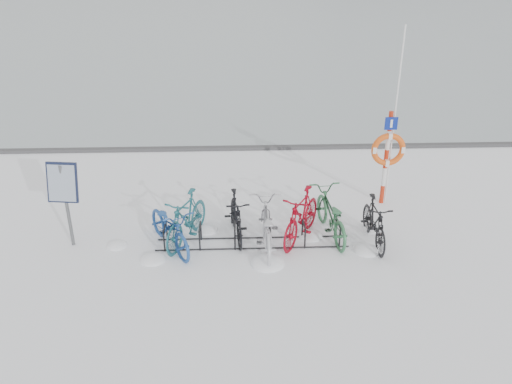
% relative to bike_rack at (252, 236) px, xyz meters
% --- Properties ---
extents(ground, '(900.00, 900.00, 0.00)m').
position_rel_bike_rack_xyz_m(ground, '(0.00, 0.00, -0.18)').
color(ground, white).
rests_on(ground, ground).
extents(quay_edge, '(400.00, 0.25, 0.10)m').
position_rel_bike_rack_xyz_m(quay_edge, '(0.00, 5.90, -0.13)').
color(quay_edge, '#3F3F42').
rests_on(quay_edge, ground).
extents(bike_rack, '(4.00, 0.48, 0.46)m').
position_rel_bike_rack_xyz_m(bike_rack, '(0.00, 0.00, 0.00)').
color(bike_rack, black).
rests_on(bike_rack, ground).
extents(info_board, '(0.64, 0.31, 1.84)m').
position_rel_bike_rack_xyz_m(info_board, '(-3.75, 0.10, 1.14)').
color(info_board, '#595B5E').
rests_on(info_board, ground).
extents(lifebuoy_station, '(0.81, 0.23, 4.19)m').
position_rel_bike_rack_xyz_m(lifebuoy_station, '(3.26, 1.81, 1.23)').
color(lifebuoy_station, '#B1250E').
rests_on(lifebuoy_station, ground).
extents(bike_0, '(1.49, 1.94, 0.98)m').
position_rel_bike_rack_xyz_m(bike_0, '(-1.69, -0.03, 0.31)').
color(bike_0, '#1D468D').
rests_on(bike_0, ground).
extents(bike_1, '(1.15, 1.89, 1.10)m').
position_rel_bike_rack_xyz_m(bike_1, '(-1.37, 0.22, 0.37)').
color(bike_1, '#1C5864').
rests_on(bike_1, ground).
extents(bike_2, '(0.68, 1.73, 1.01)m').
position_rel_bike_rack_xyz_m(bike_2, '(-0.33, 0.36, 0.33)').
color(bike_2, black).
rests_on(bike_2, ground).
extents(bike_3, '(0.69, 1.95, 1.02)m').
position_rel_bike_rack_xyz_m(bike_3, '(0.28, -0.11, 0.33)').
color(bike_3, '#B1B2B9').
rests_on(bike_3, ground).
extents(bike_4, '(1.36, 1.89, 1.12)m').
position_rel_bike_rack_xyz_m(bike_4, '(1.05, 0.21, 0.38)').
color(bike_4, maroon).
rests_on(bike_4, ground).
extents(bike_5, '(0.93, 2.03, 1.03)m').
position_rel_bike_rack_xyz_m(bike_5, '(1.69, 0.35, 0.33)').
color(bike_5, '#2E6841').
rests_on(bike_5, ground).
extents(bike_6, '(0.50, 1.68, 1.01)m').
position_rel_bike_rack_xyz_m(bike_6, '(2.55, -0.01, 0.32)').
color(bike_6, black).
rests_on(bike_6, ground).
extents(snow_drifts, '(5.92, 1.99, 0.24)m').
position_rel_bike_rack_xyz_m(snow_drifts, '(0.23, -0.20, -0.18)').
color(snow_drifts, white).
rests_on(snow_drifts, ground).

